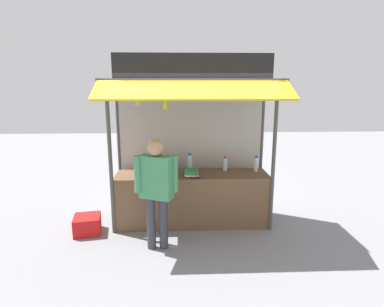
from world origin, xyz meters
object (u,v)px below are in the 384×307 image
Objects in this scene: water_bottle_mid_left at (225,164)px; vendor_person at (156,184)px; water_bottle_rear_center at (160,162)px; magazine_stack_right at (148,174)px; banana_bunch_leftmost at (165,104)px; plastic_crate at (87,225)px; magazine_stack_center at (192,173)px; banana_bunch_inner_left at (138,101)px; water_bottle_far_left at (190,162)px; water_bottle_back_right at (256,164)px.

vendor_person is (-1.12, -1.02, -0.02)m from water_bottle_mid_left.
magazine_stack_right is at bearing -118.78° from water_bottle_rear_center.
water_bottle_rear_center is 1.23m from banana_bunch_leftmost.
banana_bunch_leftmost reaches higher than vendor_person.
plastic_crate is at bearing -168.12° from magazine_stack_right.
water_bottle_mid_left is at bearing 64.58° from vendor_person.
plastic_crate is (-1.29, 0.10, -1.92)m from banana_bunch_leftmost.
banana_bunch_inner_left is at bearing -159.27° from magazine_stack_center.
banana_bunch_leftmost reaches higher than magazine_stack_right.
banana_bunch_leftmost and banana_bunch_inner_left have the same top height.
water_bottle_far_left is 0.96× the size of magazine_stack_right.
water_bottle_rear_center is at bearing 176.39° from water_bottle_back_right.
water_bottle_rear_center reaches higher than water_bottle_mid_left.
water_bottle_far_left is 0.19× the size of vendor_person.
water_bottle_far_left reaches higher than plastic_crate.
banana_bunch_leftmost is at bearing -148.75° from water_bottle_mid_left.
water_bottle_rear_center is at bearing 25.26° from plastic_crate.
water_bottle_mid_left is at bearing 12.61° from magazine_stack_right.
water_bottle_back_right reaches higher than magazine_stack_center.
magazine_stack_center is at bearing 76.12° from vendor_person.
vendor_person is (0.27, -0.42, -1.13)m from banana_bunch_inner_left.
magazine_stack_center is 1.87m from plastic_crate.
water_bottle_far_left is 1.19m from vendor_person.
water_bottle_far_left is at bearing 93.46° from magazine_stack_center.
water_bottle_back_right is 0.86× the size of banana_bunch_leftmost.
water_bottle_rear_center is 0.20× the size of vendor_person.
water_bottle_back_right is at bearing -6.08° from water_bottle_mid_left.
banana_bunch_inner_left is (-0.77, -0.65, 1.09)m from water_bottle_far_left.
magazine_stack_right is (-1.31, -0.29, -0.07)m from water_bottle_mid_left.
plastic_crate is at bearing 177.73° from vendor_person.
banana_bunch_inner_left is (-1.39, -0.60, 1.11)m from water_bottle_mid_left.
water_bottle_back_right is (1.14, -0.11, -0.02)m from water_bottle_far_left.
water_bottle_mid_left is (0.61, -0.05, -0.03)m from water_bottle_far_left.
water_bottle_rear_center reaches higher than plastic_crate.
water_bottle_rear_center reaches higher than magazine_stack_center.
water_bottle_far_left reaches higher than water_bottle_back_right.
banana_bunch_leftmost is (-1.51, -0.54, 1.06)m from water_bottle_back_right.
vendor_person reaches higher than water_bottle_rear_center.
water_bottle_far_left is 1.28m from banana_bunch_leftmost.
water_bottle_back_right is at bearing 15.89° from banana_bunch_inner_left.
water_bottle_mid_left is 0.79× the size of magazine_stack_right.
water_bottle_mid_left is 0.62× the size of plastic_crate.
vendor_person is (-0.50, -1.07, -0.05)m from water_bottle_far_left.
banana_bunch_leftmost is at bearing 0.20° from banana_bunch_inner_left.
magazine_stack_center reaches higher than plastic_crate.
banana_bunch_leftmost is (0.32, -0.31, 1.14)m from magazine_stack_right.
magazine_stack_right reaches higher than plastic_crate.
water_bottle_rear_center is 1.04× the size of magazine_stack_center.
water_bottle_mid_left is 1.57m from banana_bunch_leftmost.
banana_bunch_leftmost is at bearing 94.95° from vendor_person.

